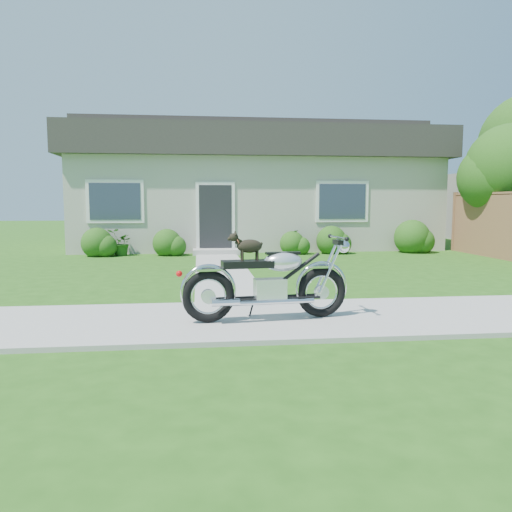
# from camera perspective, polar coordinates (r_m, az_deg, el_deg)

# --- Properties ---
(ground) EXTENTS (80.00, 80.00, 0.00)m
(ground) POSITION_cam_1_polar(r_m,az_deg,el_deg) (6.93, 10.65, -6.93)
(ground) COLOR #235114
(ground) RESTS_ON ground
(sidewalk) EXTENTS (24.00, 2.20, 0.04)m
(sidewalk) POSITION_cam_1_polar(r_m,az_deg,el_deg) (6.93, 10.65, -6.77)
(sidewalk) COLOR #9E9B93
(sidewalk) RESTS_ON ground
(walkway) EXTENTS (1.20, 8.00, 0.03)m
(walkway) POSITION_cam_1_polar(r_m,az_deg,el_deg) (11.56, -3.93, -1.57)
(walkway) COLOR #9E9B93
(walkway) RESTS_ON ground
(house) EXTENTS (12.60, 7.03, 4.50)m
(house) POSITION_cam_1_polar(r_m,az_deg,el_deg) (18.56, -0.34, 7.94)
(house) COLOR #B5AFA3
(house) RESTS_ON ground
(shrub_row) EXTENTS (10.63, 1.12, 1.12)m
(shrub_row) POSITION_cam_1_polar(r_m,az_deg,el_deg) (15.24, 3.75, 1.76)
(shrub_row) COLOR #255015
(shrub_row) RESTS_ON ground
(potted_plant_left) EXTENTS (0.92, 0.89, 0.78)m
(potted_plant_left) POSITION_cam_1_polar(r_m,az_deg,el_deg) (15.22, -15.28, 1.49)
(potted_plant_left) COLOR #1F4D14
(potted_plant_left) RESTS_ON ground
(potted_plant_right) EXTENTS (0.58, 0.58, 0.73)m
(potted_plant_right) POSITION_cam_1_polar(r_m,az_deg,el_deg) (15.32, 4.26, 1.62)
(potted_plant_right) COLOR #30611A
(potted_plant_right) RESTS_ON ground
(motorcycle_with_dog) EXTENTS (2.22, 0.60, 1.13)m
(motorcycle_with_dog) POSITION_cam_1_polar(r_m,az_deg,el_deg) (6.44, 1.59, -2.91)
(motorcycle_with_dog) COLOR black
(motorcycle_with_dog) RESTS_ON sidewalk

